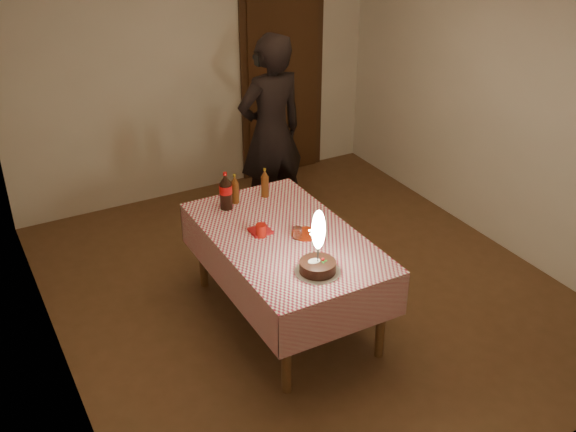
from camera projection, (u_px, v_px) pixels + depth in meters
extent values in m
cube|color=brown|center=(303.00, 288.00, 5.78)|extent=(4.00, 4.50, 0.01)
cube|color=beige|center=(195.00, 73.00, 6.89)|extent=(4.00, 0.04, 2.60)
cube|color=beige|center=(526.00, 298.00, 3.42)|extent=(4.00, 0.04, 2.60)
cube|color=beige|center=(35.00, 206.00, 4.31)|extent=(0.04, 4.50, 2.60)
cube|color=beige|center=(499.00, 106.00, 6.00)|extent=(0.04, 4.50, 2.60)
cube|color=#472814|center=(283.00, 85.00, 7.42)|extent=(0.85, 0.05, 2.05)
sphere|color=#B28C33|center=(259.00, 93.00, 7.26)|extent=(0.06, 0.06, 0.06)
cube|color=brown|center=(285.00, 239.00, 5.07)|extent=(0.90, 1.60, 0.04)
cylinder|color=brown|center=(286.00, 350.00, 4.51)|extent=(0.07, 0.07, 0.71)
cylinder|color=brown|center=(382.00, 316.00, 4.84)|extent=(0.07, 0.07, 0.71)
cylinder|color=brown|center=(202.00, 249.00, 5.65)|extent=(0.07, 0.07, 0.71)
cylinder|color=brown|center=(284.00, 228.00, 5.98)|extent=(0.07, 0.07, 0.71)
cube|color=silver|center=(285.00, 236.00, 5.05)|extent=(1.02, 1.72, 0.01)
cube|color=silver|center=(346.00, 315.00, 4.48)|extent=(1.02, 0.01, 0.34)
cube|color=silver|center=(238.00, 210.00, 5.80)|extent=(1.02, 0.01, 0.34)
cube|color=silver|center=(224.00, 273.00, 4.92)|extent=(0.01, 1.72, 0.34)
cube|color=silver|center=(340.00, 240.00, 5.35)|extent=(0.01, 1.72, 0.34)
cylinder|color=white|center=(317.00, 271.00, 4.61)|extent=(0.32, 0.32, 0.01)
cylinder|color=black|center=(318.00, 266.00, 4.59)|extent=(0.25, 0.25, 0.08)
cylinder|color=white|center=(314.00, 261.00, 4.57)|extent=(0.07, 0.07, 0.00)
sphere|color=red|center=(323.00, 259.00, 4.57)|extent=(0.02, 0.02, 0.02)
cube|color=#19721E|center=(326.00, 261.00, 4.58)|extent=(0.02, 0.01, 0.00)
cube|color=#19721E|center=(323.00, 262.00, 4.56)|extent=(0.01, 0.02, 0.00)
cylinder|color=#262628|center=(318.00, 254.00, 4.54)|extent=(0.01, 0.01, 0.12)
ellipsoid|color=#FFF2BF|center=(319.00, 230.00, 4.45)|extent=(0.09, 0.09, 0.29)
sphere|color=white|center=(318.00, 244.00, 4.51)|extent=(0.04, 0.04, 0.04)
cylinder|color=#A5260B|center=(306.00, 234.00, 5.06)|extent=(0.22, 0.22, 0.01)
cylinder|color=#A5130B|center=(261.00, 230.00, 5.01)|extent=(0.08, 0.08, 0.10)
cylinder|color=white|center=(297.00, 233.00, 4.99)|extent=(0.07, 0.07, 0.09)
cube|color=#A41216|center=(260.00, 231.00, 5.09)|extent=(0.15, 0.15, 0.02)
cylinder|color=black|center=(226.00, 196.00, 5.38)|extent=(0.10, 0.10, 0.22)
cylinder|color=red|center=(226.00, 189.00, 5.35)|extent=(0.10, 0.10, 0.07)
cone|color=black|center=(225.00, 179.00, 5.31)|extent=(0.10, 0.10, 0.08)
cylinder|color=red|center=(225.00, 174.00, 5.29)|extent=(0.03, 0.03, 0.02)
cylinder|color=#582C0F|center=(235.00, 193.00, 5.48)|extent=(0.06, 0.06, 0.18)
cone|color=#582C0F|center=(235.00, 179.00, 5.42)|extent=(0.06, 0.06, 0.06)
cylinder|color=olive|center=(234.00, 175.00, 5.40)|extent=(0.02, 0.02, 0.02)
cylinder|color=#582C0F|center=(265.00, 187.00, 5.58)|extent=(0.06, 0.06, 0.18)
cone|color=#582C0F|center=(265.00, 173.00, 5.52)|extent=(0.06, 0.06, 0.06)
cylinder|color=olive|center=(265.00, 170.00, 5.50)|extent=(0.02, 0.02, 0.02)
imported|color=black|center=(271.00, 133.00, 6.37)|extent=(0.73, 0.51, 1.90)
cube|color=black|center=(263.00, 60.00, 6.14)|extent=(0.14, 0.10, 0.10)
cylinder|color=black|center=(258.00, 58.00, 6.20)|extent=(0.08, 0.09, 0.08)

